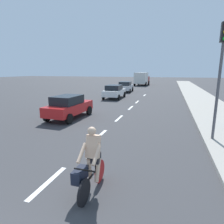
% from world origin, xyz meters
% --- Properties ---
extents(ground_plane, '(160.00, 160.00, 0.00)m').
position_xyz_m(ground_plane, '(0.00, 20.00, 0.00)').
color(ground_plane, '#38383A').
extents(sidewalk_strip, '(3.60, 80.00, 0.14)m').
position_xyz_m(sidewalk_strip, '(6.65, 22.00, 0.07)').
color(sidewalk_strip, '#9E998E').
rests_on(sidewalk_strip, ground).
extents(lane_stripe_1, '(0.16, 1.80, 0.01)m').
position_xyz_m(lane_stripe_1, '(0.00, 3.65, 0.00)').
color(lane_stripe_1, white).
rests_on(lane_stripe_1, ground).
extents(lane_stripe_2, '(0.16, 1.80, 0.01)m').
position_xyz_m(lane_stripe_2, '(0.00, 8.01, 0.00)').
color(lane_stripe_2, white).
rests_on(lane_stripe_2, ground).
extents(lane_stripe_3, '(0.16, 1.80, 0.01)m').
position_xyz_m(lane_stripe_3, '(0.00, 11.71, 0.00)').
color(lane_stripe_3, white).
rests_on(lane_stripe_3, ground).
extents(lane_stripe_4, '(0.16, 1.80, 0.01)m').
position_xyz_m(lane_stripe_4, '(0.00, 15.71, 0.00)').
color(lane_stripe_4, white).
rests_on(lane_stripe_4, ground).
extents(lane_stripe_5, '(0.16, 1.80, 0.01)m').
position_xyz_m(lane_stripe_5, '(0.00, 19.10, 0.00)').
color(lane_stripe_5, white).
rests_on(lane_stripe_5, ground).
extents(lane_stripe_6, '(0.16, 1.80, 0.01)m').
position_xyz_m(lane_stripe_6, '(0.00, 24.96, 0.00)').
color(lane_stripe_6, white).
rests_on(lane_stripe_6, ground).
extents(cyclist, '(0.62, 1.71, 1.82)m').
position_xyz_m(cyclist, '(1.38, 3.58, 0.83)').
color(cyclist, black).
rests_on(cyclist, ground).
extents(parked_car_red, '(2.00, 4.03, 1.57)m').
position_xyz_m(parked_car_red, '(-3.30, 10.79, 0.84)').
color(parked_car_red, red).
rests_on(parked_car_red, ground).
extents(parked_car_white, '(2.02, 4.28, 1.57)m').
position_xyz_m(parked_car_white, '(-3.05, 21.01, 0.84)').
color(parked_car_white, white).
rests_on(parked_car_white, ground).
extents(parked_car_silver, '(2.22, 4.46, 1.57)m').
position_xyz_m(parked_car_silver, '(-3.39, 28.23, 0.84)').
color(parked_car_silver, '#B7BABF').
rests_on(parked_car_silver, ground).
extents(delivery_truck, '(2.90, 6.34, 2.80)m').
position_xyz_m(delivery_truck, '(-2.97, 42.57, 1.50)').
color(delivery_truck, maroon).
rests_on(delivery_truck, ground).
extents(traffic_signal, '(0.28, 0.33, 5.20)m').
position_xyz_m(traffic_signal, '(5.25, 8.74, 3.61)').
color(traffic_signal, '#4C4C51').
rests_on(traffic_signal, ground).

